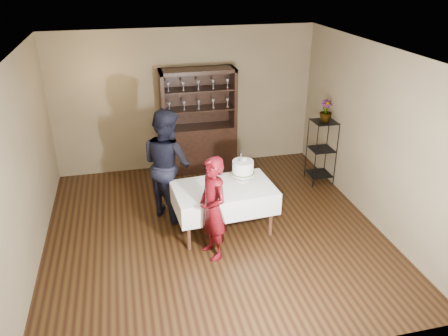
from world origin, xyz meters
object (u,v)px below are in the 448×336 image
Objects in this scene: china_hutch at (199,137)px; woman at (213,209)px; man at (167,164)px; cake_table at (224,197)px; potted_plant at (326,111)px; plant_etagere at (321,149)px; cake at (243,168)px.

china_hutch is 1.34× the size of woman.
woman is 0.83× the size of man.
cake_table is 1.03× the size of woman.
china_hutch is 5.15× the size of potted_plant.
china_hutch is at bearing 153.17° from plant_etagere.
cake reaches higher than plant_etagere.
potted_plant is (2.09, -1.05, 0.72)m from china_hutch.
woman is 1.34m from man.
cake_table is (-2.12, -1.19, -0.09)m from plant_etagere.
man is 4.62× the size of potted_plant.
man is at bearing 138.30° from cake_table.
china_hutch is at bearing 153.36° from potted_plant.
cake is (1.09, -0.51, 0.04)m from man.
plant_etagere is 2.07m from cake.
plant_etagere is at bearing -112.88° from man.
china_hutch reaches higher than plant_etagere.
man is (-0.75, 0.67, 0.33)m from cake_table.
cake_table is at bearing -153.91° from cake.
plant_etagere is at bearing 29.83° from cake.
plant_etagere is 0.67× the size of man.
china_hutch reaches higher than man.
cake is (0.63, 0.75, 0.19)m from woman.
cake_table is at bearing -150.78° from potted_plant.
man reaches higher than woman.
china_hutch is 4.02× the size of cake.
potted_plant is at bearing -112.84° from man.
cake is (0.34, 0.16, 0.37)m from cake_table.
china_hutch reaches higher than cake.
man is (-2.87, -0.52, 0.24)m from plant_etagere.
man reaches higher than potted_plant.
cake_table is 3.09× the size of cake.
potted_plant is at bearing 29.22° from cake_table.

